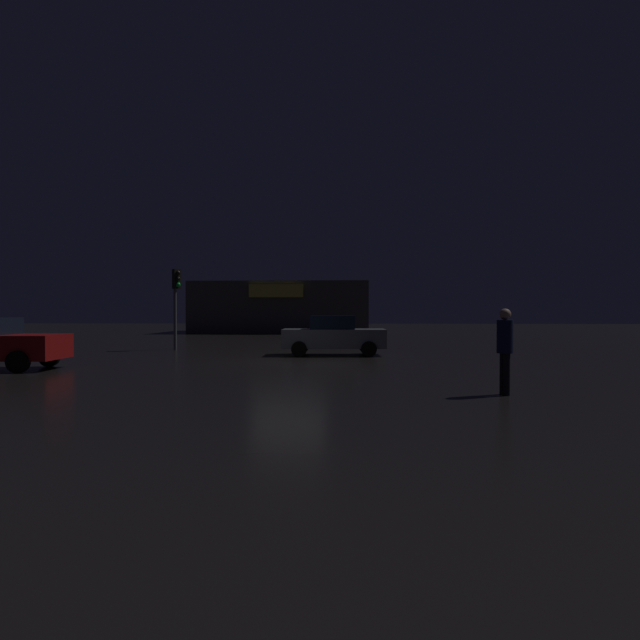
{
  "coord_description": "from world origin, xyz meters",
  "views": [
    {
      "loc": [
        2.09,
        -18.96,
        1.75
      ],
      "look_at": [
        0.7,
        7.39,
        1.34
      ],
      "focal_mm": 31.37,
      "sensor_mm": 36.0,
      "label": 1
    }
  ],
  "objects": [
    {
      "name": "ground_plane",
      "position": [
        0.0,
        0.0,
        0.0
      ],
      "size": [
        120.0,
        120.0,
        0.0
      ],
      "primitive_type": "plane",
      "color": "black"
    },
    {
      "name": "store_building",
      "position": [
        -3.53,
        27.88,
        2.07
      ],
      "size": [
        14.17,
        8.57,
        4.13
      ],
      "color": "#4C4742",
      "rests_on": "ground"
    },
    {
      "name": "traffic_signal_main",
      "position": [
        -5.78,
        6.02,
        2.63
      ],
      "size": [
        0.42,
        0.42,
        3.66
      ],
      "color": "#595B60",
      "rests_on": "ground"
    },
    {
      "name": "car_near",
      "position": [
        1.45,
        3.3,
        0.79
      ],
      "size": [
        4.11,
        2.04,
        1.58
      ],
      "color": "slate",
      "rests_on": "ground"
    },
    {
      "name": "pedestrian",
      "position": [
        5.33,
        -7.13,
        1.06
      ],
      "size": [
        0.41,
        0.41,
        1.81
      ],
      "color": "black",
      "rests_on": "ground"
    }
  ]
}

